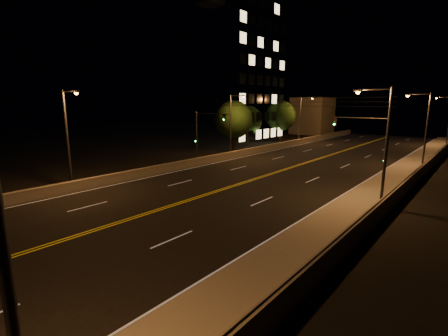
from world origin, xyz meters
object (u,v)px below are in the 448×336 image
Objects in this scene: streetlight_3 at (448,118)px; tree_0 at (234,120)px; streetlight_5 at (232,121)px; traffic_signal_left at (203,132)px; streetlight_1 at (383,139)px; tree_2 at (281,116)px; streetlight_4 at (69,133)px; tree_1 at (248,120)px; streetlight_2 at (424,125)px; building_tower at (210,75)px; streetlight_6 at (302,116)px; traffic_signal_right at (373,145)px.

streetlight_3 reaches higher than tree_0.
streetlight_3 is 37.15m from streetlight_5.
tree_0 is (-3.80, 10.84, 0.86)m from traffic_signal_left.
streetlight_1 is 39.92m from tree_2.
streetlight_4 is 34.54m from tree_1.
streetlight_4 is at bearing -90.00° from streetlight_5.
streetlight_5 reaches higher than tree_2.
streetlight_5 is at bearing -162.44° from streetlight_2.
building_tower is (-36.80, -17.42, 7.57)m from streetlight_3.
streetlight_1 and streetlight_4 have the same top height.
streetlight_5 reaches higher than tree_0.
streetlight_3 is at bearing 67.82° from streetlight_4.
streetlight_3 reaches higher than tree_1.
tree_1 is (-27.27, 22.44, -0.58)m from streetlight_1.
streetlight_5 is 20.74m from streetlight_6.
building_tower is 3.36× the size of tree_2.
streetlight_3 is 1.33× the size of traffic_signal_left.
tree_1 is at bearing 99.78° from streetlight_4.
streetlight_3 is 1.23× the size of tree_1.
building_tower reaches higher than tree_0.
traffic_signal_right is (19.92, -7.01, -0.92)m from streetlight_5.
streetlight_5 is 1.23× the size of tree_1.
traffic_signal_left is at bearing 85.91° from streetlight_4.
streetlight_2 is at bearing 6.96° from tree_0.
building_tower reaches higher than tree_1.
streetlight_6 is 4.09m from tree_2.
tree_2 is (-25.46, -10.15, -0.01)m from streetlight_3.
tree_2 reaches higher than traffic_signal_right.
streetlight_3 is 0.32× the size of building_tower.
streetlight_5 is (-21.40, -6.77, 0.00)m from streetlight_2.
streetlight_2 reaches higher than traffic_signal_right.
streetlight_3 is (0.00, 40.90, 0.00)m from streetlight_1.
streetlight_1 is 17.31m from streetlight_2.
streetlight_5 is 1.08× the size of tree_2.
tree_0 is at bearing -85.32° from tree_2.
streetlight_6 is at bearing 90.00° from streetlight_4.
tree_2 is (-5.14, 27.23, 0.91)m from traffic_signal_left.
streetlight_2 is 27.75m from tree_1.
tree_1 is (-27.27, -18.46, -0.58)m from streetlight_3.
streetlight_2 reaches higher than tree_2.
streetlight_4 is 1.33× the size of traffic_signal_right.
streetlight_3 is 27.41m from tree_2.
tree_0 is (12.69, -9.12, -7.62)m from building_tower.
streetlight_5 is (-21.40, 10.53, 0.00)m from streetlight_1.
tree_2 is (-4.06, 42.35, -0.01)m from streetlight_4.
streetlight_6 is at bearing -155.78° from streetlight_3.
streetlight_6 is 0.32× the size of building_tower.
streetlight_6 is at bearing 124.39° from streetlight_1.
streetlight_1 reaches higher than traffic_signal_right.
streetlight_4 is at bearing -151.55° from streetlight_1.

